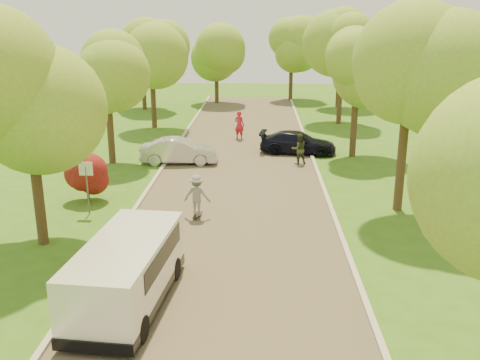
# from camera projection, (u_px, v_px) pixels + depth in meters

# --- Properties ---
(ground) EXTENTS (100.00, 100.00, 0.00)m
(ground) POSITION_uv_depth(u_px,v_px,m) (226.00, 258.00, 17.62)
(ground) COLOR #345F16
(ground) RESTS_ON ground
(road) EXTENTS (8.00, 60.00, 0.01)m
(road) POSITION_uv_depth(u_px,v_px,m) (237.00, 186.00, 25.27)
(road) COLOR #4C4438
(road) RESTS_ON ground
(curb_left) EXTENTS (0.18, 60.00, 0.12)m
(curb_left) POSITION_uv_depth(u_px,v_px,m) (152.00, 184.00, 25.40)
(curb_left) COLOR #B2AD9E
(curb_left) RESTS_ON ground
(curb_right) EXTENTS (0.18, 60.00, 0.12)m
(curb_right) POSITION_uv_depth(u_px,v_px,m) (323.00, 186.00, 25.11)
(curb_right) COLOR #B2AD9E
(curb_right) RESTS_ON ground
(street_sign) EXTENTS (0.55, 0.06, 2.17)m
(street_sign) POSITION_uv_depth(u_px,v_px,m) (86.00, 177.00, 21.20)
(street_sign) COLOR #59595E
(street_sign) RESTS_ON ground
(red_shrub) EXTENTS (1.70, 1.70, 1.95)m
(red_shrub) POSITION_uv_depth(u_px,v_px,m) (87.00, 177.00, 22.79)
(red_shrub) COLOR #382619
(red_shrub) RESTS_ON ground
(tree_l_mida) EXTENTS (4.71, 4.60, 7.39)m
(tree_l_mida) POSITION_uv_depth(u_px,v_px,m) (33.00, 96.00, 17.31)
(tree_l_mida) COLOR #382619
(tree_l_mida) RESTS_ON ground
(tree_l_midb) EXTENTS (4.30, 4.20, 6.62)m
(tree_l_midb) POSITION_uv_depth(u_px,v_px,m) (110.00, 78.00, 28.02)
(tree_l_midb) COLOR #382619
(tree_l_midb) RESTS_ON ground
(tree_l_far) EXTENTS (4.92, 4.80, 7.79)m
(tree_l_far) POSITION_uv_depth(u_px,v_px,m) (154.00, 50.00, 37.31)
(tree_l_far) COLOR #382619
(tree_l_far) RESTS_ON ground
(tree_r_mida) EXTENTS (5.13, 5.00, 7.95)m
(tree_r_mida) POSITION_uv_depth(u_px,v_px,m) (415.00, 74.00, 20.55)
(tree_r_mida) COLOR #382619
(tree_r_mida) RESTS_ON ground
(tree_r_midb) EXTENTS (4.51, 4.40, 7.01)m
(tree_r_midb) POSITION_uv_depth(u_px,v_px,m) (361.00, 70.00, 29.36)
(tree_r_midb) COLOR #382619
(tree_r_midb) RESTS_ON ground
(tree_r_far) EXTENTS (5.33, 5.20, 8.34)m
(tree_r_far) POSITION_uv_depth(u_px,v_px,m) (346.00, 44.00, 38.63)
(tree_r_far) COLOR #382619
(tree_r_far) RESTS_ON ground
(tree_bg_a) EXTENTS (5.12, 5.00, 7.72)m
(tree_bg_a) POSITION_uv_depth(u_px,v_px,m) (144.00, 47.00, 45.10)
(tree_bg_a) COLOR #382619
(tree_bg_a) RESTS_ON ground
(tree_bg_b) EXTENTS (5.12, 5.00, 7.95)m
(tree_bg_b) POSITION_uv_depth(u_px,v_px,m) (343.00, 43.00, 46.33)
(tree_bg_b) COLOR #382619
(tree_bg_b) RESTS_ON ground
(tree_bg_c) EXTENTS (4.92, 4.80, 7.33)m
(tree_bg_c) POSITION_uv_depth(u_px,v_px,m) (219.00, 48.00, 48.79)
(tree_bg_c) COLOR #382619
(tree_bg_c) RESTS_ON ground
(tree_bg_d) EXTENTS (5.12, 5.00, 7.72)m
(tree_bg_d) POSITION_uv_depth(u_px,v_px,m) (294.00, 44.00, 50.37)
(tree_bg_d) COLOR #382619
(tree_bg_d) RESTS_ON ground
(minivan) EXTENTS (2.44, 5.21, 1.88)m
(minivan) POSITION_uv_depth(u_px,v_px,m) (127.00, 271.00, 14.53)
(minivan) COLOR white
(minivan) RESTS_ON ground
(silver_sedan) EXTENTS (4.23, 1.62, 1.38)m
(silver_sedan) POSITION_uv_depth(u_px,v_px,m) (179.00, 151.00, 29.04)
(silver_sedan) COLOR #B5B5BA
(silver_sedan) RESTS_ON ground
(dark_sedan) EXTENTS (4.64, 2.39, 1.29)m
(dark_sedan) POSITION_uv_depth(u_px,v_px,m) (298.00, 143.00, 31.20)
(dark_sedan) COLOR black
(dark_sedan) RESTS_ON ground
(longboard) EXTENTS (0.33, 0.86, 0.10)m
(longboard) POSITION_uv_depth(u_px,v_px,m) (197.00, 215.00, 21.26)
(longboard) COLOR black
(longboard) RESTS_ON ground
(skateboarder) EXTENTS (1.12, 0.73, 1.64)m
(skateboarder) POSITION_uv_depth(u_px,v_px,m) (197.00, 195.00, 21.02)
(skateboarder) COLOR slate
(skateboarder) RESTS_ON longboard
(person_striped) EXTENTS (0.80, 0.69, 1.87)m
(person_striped) POSITION_uv_depth(u_px,v_px,m) (239.00, 125.00, 34.84)
(person_striped) COLOR red
(person_striped) RESTS_ON ground
(person_olive) EXTENTS (0.95, 0.82, 1.68)m
(person_olive) POSITION_uv_depth(u_px,v_px,m) (299.00, 149.00, 28.82)
(person_olive) COLOR #2F3620
(person_olive) RESTS_ON ground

